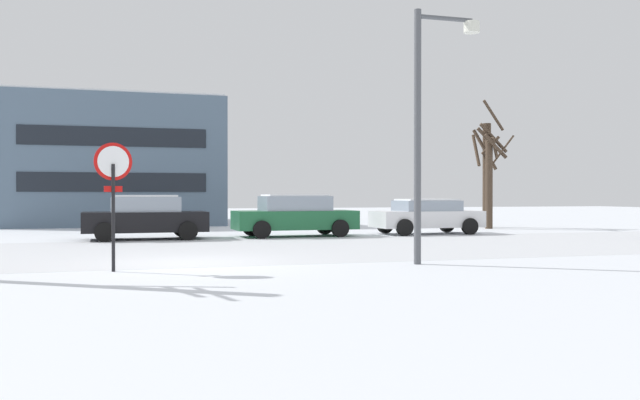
{
  "coord_description": "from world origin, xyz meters",
  "views": [
    {
      "loc": [
        -1.44,
        -15.38,
        1.55
      ],
      "look_at": [
        4.65,
        5.19,
        1.38
      ],
      "focal_mm": 37.78,
      "sensor_mm": 36.0,
      "label": 1
    }
  ],
  "objects_px": {
    "stop_sign": "(113,181)",
    "parked_car_black": "(145,217)",
    "street_lamp": "(429,110)",
    "parked_car_white": "(427,216)",
    "parked_car_green": "(295,215)"
  },
  "relations": [
    {
      "from": "stop_sign",
      "to": "parked_car_black",
      "type": "distance_m",
      "value": 10.05
    },
    {
      "from": "stop_sign",
      "to": "street_lamp",
      "type": "height_order",
      "value": "street_lamp"
    },
    {
      "from": "stop_sign",
      "to": "parked_car_white",
      "type": "height_order",
      "value": "stop_sign"
    },
    {
      "from": "stop_sign",
      "to": "parked_car_black",
      "type": "xyz_separation_m",
      "value": [
        0.95,
        9.95,
        -1.04
      ]
    },
    {
      "from": "stop_sign",
      "to": "parked_car_white",
      "type": "distance_m",
      "value": 15.48
    },
    {
      "from": "street_lamp",
      "to": "parked_car_white",
      "type": "distance_m",
      "value": 11.88
    },
    {
      "from": "street_lamp",
      "to": "parked_car_white",
      "type": "bearing_deg",
      "value": 64.68
    },
    {
      "from": "street_lamp",
      "to": "parked_car_green",
      "type": "xyz_separation_m",
      "value": [
        -0.43,
        10.4,
        -2.67
      ]
    },
    {
      "from": "street_lamp",
      "to": "parked_car_white",
      "type": "xyz_separation_m",
      "value": [
        4.94,
        10.45,
        -2.74
      ]
    },
    {
      "from": "stop_sign",
      "to": "street_lamp",
      "type": "relative_size",
      "value": 0.46
    },
    {
      "from": "parked_car_black",
      "to": "stop_sign",
      "type": "bearing_deg",
      "value": -95.47
    },
    {
      "from": "street_lamp",
      "to": "parked_car_green",
      "type": "height_order",
      "value": "street_lamp"
    },
    {
      "from": "parked_car_black",
      "to": "parked_car_green",
      "type": "xyz_separation_m",
      "value": [
        5.37,
        0.08,
        0.01
      ]
    },
    {
      "from": "street_lamp",
      "to": "stop_sign",
      "type": "bearing_deg",
      "value": 176.83
    },
    {
      "from": "street_lamp",
      "to": "parked_car_black",
      "type": "relative_size",
      "value": 1.34
    }
  ]
}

